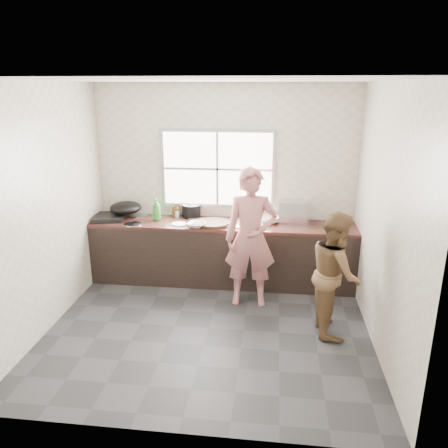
# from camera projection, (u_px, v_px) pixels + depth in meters

# --- Properties ---
(floor) EXTENTS (3.60, 3.20, 0.01)m
(floor) POSITION_uv_depth(u_px,v_px,m) (209.00, 328.00, 4.99)
(floor) COLOR #2B2B2E
(floor) RESTS_ON ground
(ceiling) EXTENTS (3.60, 3.20, 0.01)m
(ceiling) POSITION_uv_depth(u_px,v_px,m) (206.00, 79.00, 4.18)
(ceiling) COLOR silver
(ceiling) RESTS_ON wall_back
(wall_back) EXTENTS (3.60, 0.01, 2.70)m
(wall_back) POSITION_uv_depth(u_px,v_px,m) (225.00, 183.00, 6.10)
(wall_back) COLOR beige
(wall_back) RESTS_ON ground
(wall_left) EXTENTS (0.01, 3.20, 2.70)m
(wall_left) POSITION_uv_depth(u_px,v_px,m) (45.00, 210.00, 4.79)
(wall_left) COLOR beige
(wall_left) RESTS_ON ground
(wall_right) EXTENTS (0.01, 3.20, 2.70)m
(wall_right) POSITION_uv_depth(u_px,v_px,m) (385.00, 221.00, 4.38)
(wall_right) COLOR beige
(wall_right) RESTS_ON ground
(wall_front) EXTENTS (3.60, 0.01, 2.70)m
(wall_front) POSITION_uv_depth(u_px,v_px,m) (172.00, 279.00, 3.06)
(wall_front) COLOR beige
(wall_front) RESTS_ON ground
(cabinet) EXTENTS (3.60, 0.62, 0.82)m
(cabinet) POSITION_uv_depth(u_px,v_px,m) (222.00, 254.00, 6.09)
(cabinet) COLOR black
(cabinet) RESTS_ON floor
(countertop) EXTENTS (3.60, 0.64, 0.04)m
(countertop) POSITION_uv_depth(u_px,v_px,m) (222.00, 224.00, 5.96)
(countertop) COLOR #371B16
(countertop) RESTS_ON cabinet
(sink) EXTENTS (0.55, 0.45, 0.02)m
(sink) POSITION_uv_depth(u_px,v_px,m) (248.00, 224.00, 5.91)
(sink) COLOR silver
(sink) RESTS_ON countertop
(faucet) EXTENTS (0.02, 0.02, 0.30)m
(faucet) POSITION_uv_depth(u_px,v_px,m) (249.00, 209.00, 6.06)
(faucet) COLOR silver
(faucet) RESTS_ON countertop
(window_frame) EXTENTS (1.60, 0.05, 1.10)m
(window_frame) POSITION_uv_depth(u_px,v_px,m) (218.00, 169.00, 6.04)
(window_frame) COLOR #9EA0A5
(window_frame) RESTS_ON wall_back
(window_glazing) EXTENTS (1.50, 0.01, 1.00)m
(window_glazing) POSITION_uv_depth(u_px,v_px,m) (217.00, 169.00, 6.02)
(window_glazing) COLOR white
(window_glazing) RESTS_ON window_frame
(woman) EXTENTS (0.61, 0.42, 1.62)m
(woman) POSITION_uv_depth(u_px,v_px,m) (251.00, 242.00, 5.35)
(woman) COLOR #BF7372
(woman) RESTS_ON floor
(person_side) EXTENTS (0.57, 0.71, 1.38)m
(person_side) POSITION_uv_depth(u_px,v_px,m) (335.00, 273.00, 4.76)
(person_side) COLOR brown
(person_side) RESTS_ON floor
(cutting_board) EXTENTS (0.54, 0.54, 0.04)m
(cutting_board) POSITION_uv_depth(u_px,v_px,m) (213.00, 223.00, 5.87)
(cutting_board) COLOR black
(cutting_board) RESTS_ON countertop
(cleaver) EXTENTS (0.22, 0.15, 0.01)m
(cleaver) POSITION_uv_depth(u_px,v_px,m) (195.00, 219.00, 5.97)
(cleaver) COLOR #A3A6AA
(cleaver) RESTS_ON cutting_board
(bowl_mince) EXTENTS (0.29, 0.29, 0.06)m
(bowl_mince) POSITION_uv_depth(u_px,v_px,m) (197.00, 225.00, 5.78)
(bowl_mince) COLOR white
(bowl_mince) RESTS_ON countertop
(bowl_crabs) EXTENTS (0.27, 0.27, 0.07)m
(bowl_crabs) POSITION_uv_depth(u_px,v_px,m) (270.00, 220.00, 5.96)
(bowl_crabs) COLOR silver
(bowl_crabs) RESTS_ON countertop
(bowl_held) EXTENTS (0.25, 0.25, 0.06)m
(bowl_held) POSITION_uv_depth(u_px,v_px,m) (245.00, 223.00, 5.85)
(bowl_held) COLOR white
(bowl_held) RESTS_ON countertop
(black_pot) EXTENTS (0.27, 0.27, 0.19)m
(black_pot) POSITION_uv_depth(u_px,v_px,m) (191.00, 211.00, 6.20)
(black_pot) COLOR black
(black_pot) RESTS_ON countertop
(plate_food) EXTENTS (0.21, 0.21, 0.02)m
(plate_food) POSITION_uv_depth(u_px,v_px,m) (179.00, 224.00, 5.89)
(plate_food) COLOR white
(plate_food) RESTS_ON countertop
(bottle_green) EXTENTS (0.13, 0.13, 0.31)m
(bottle_green) POSITION_uv_depth(u_px,v_px,m) (157.00, 209.00, 6.04)
(bottle_green) COLOR #287827
(bottle_green) RESTS_ON countertop
(bottle_brown_tall) EXTENTS (0.09, 0.09, 0.19)m
(bottle_brown_tall) POSITION_uv_depth(u_px,v_px,m) (176.00, 210.00, 6.22)
(bottle_brown_tall) COLOR #432C10
(bottle_brown_tall) RESTS_ON countertop
(bottle_brown_short) EXTENTS (0.19, 0.19, 0.18)m
(bottle_brown_short) POSITION_uv_depth(u_px,v_px,m) (190.00, 211.00, 6.19)
(bottle_brown_short) COLOR #4F3113
(bottle_brown_short) RESTS_ON countertop
(glass_jar) EXTENTS (0.08, 0.08, 0.09)m
(glass_jar) POSITION_uv_depth(u_px,v_px,m) (177.00, 215.00, 6.18)
(glass_jar) COLOR silver
(glass_jar) RESTS_ON countertop
(burner) EXTENTS (0.50, 0.50, 0.06)m
(burner) POSITION_uv_depth(u_px,v_px,m) (109.00, 217.00, 6.11)
(burner) COLOR black
(burner) RESTS_ON countertop
(wok) EXTENTS (0.51, 0.51, 0.17)m
(wok) POSITION_uv_depth(u_px,v_px,m) (126.00, 208.00, 6.16)
(wok) COLOR black
(wok) RESTS_ON burner
(dish_rack) EXTENTS (0.41, 0.29, 0.30)m
(dish_rack) POSITION_uv_depth(u_px,v_px,m) (294.00, 211.00, 5.97)
(dish_rack) COLOR #B8B9BF
(dish_rack) RESTS_ON countertop
(pot_lid_left) EXTENTS (0.26, 0.26, 0.01)m
(pot_lid_left) POSITION_uv_depth(u_px,v_px,m) (133.00, 224.00, 5.89)
(pot_lid_left) COLOR silver
(pot_lid_left) RESTS_ON countertop
(pot_lid_right) EXTENTS (0.33, 0.33, 0.01)m
(pot_lid_right) POSITION_uv_depth(u_px,v_px,m) (138.00, 215.00, 6.31)
(pot_lid_right) COLOR #AFB2B6
(pot_lid_right) RESTS_ON countertop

